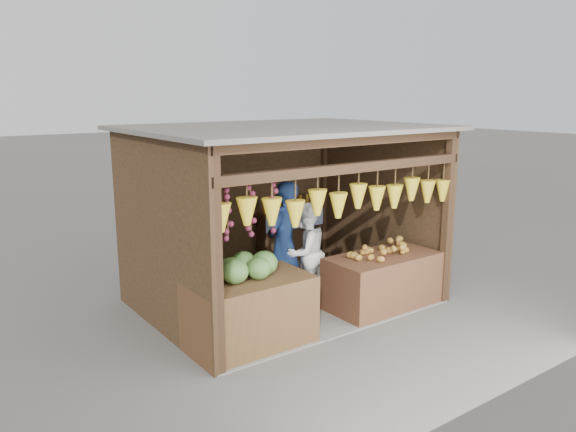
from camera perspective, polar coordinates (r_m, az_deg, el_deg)
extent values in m
plane|color=#514F49|center=(8.71, -0.36, -8.59)|extent=(80.00, 80.00, 0.00)
cube|color=slate|center=(8.71, -0.36, -8.53)|extent=(4.00, 3.00, 0.02)
cube|color=black|center=(9.57, -5.60, 1.37)|extent=(4.00, 0.06, 2.60)
cube|color=black|center=(7.39, -13.11, -2.18)|extent=(0.06, 3.00, 2.60)
cube|color=black|center=(9.61, 9.38, 1.31)|extent=(0.06, 3.00, 2.60)
cube|color=#605B54|center=(8.15, -0.38, 8.95)|extent=(4.30, 3.30, 0.06)
cube|color=black|center=(6.16, -7.31, -4.87)|extent=(0.11, 0.11, 2.60)
cube|color=black|center=(8.64, 15.87, -0.24)|extent=(0.11, 0.11, 2.60)
cube|color=black|center=(8.72, -16.45, -0.16)|extent=(0.11, 0.11, 2.60)
cube|color=black|center=(10.62, 3.63, 2.49)|extent=(0.11, 0.11, 2.60)
cube|color=black|center=(7.07, 6.44, 4.86)|extent=(4.00, 0.12, 0.12)
cube|color=black|center=(7.04, 6.51, 7.61)|extent=(4.00, 0.12, 0.12)
cube|color=#382314|center=(10.02, 0.19, 0.46)|extent=(1.25, 0.30, 0.05)
cube|color=#382314|center=(9.82, -2.57, -2.95)|extent=(0.05, 0.28, 1.05)
cube|color=#382314|center=(10.49, 2.78, -1.96)|extent=(0.05, 0.28, 1.05)
cube|color=blue|center=(9.92, 0.74, -0.43)|extent=(1.25, 0.02, 0.30)
cube|color=#472A17|center=(7.10, -3.87, -9.79)|extent=(1.55, 0.85, 0.88)
cube|color=#472817|center=(8.47, 9.55, -6.53)|extent=(1.69, 0.85, 0.79)
cube|color=black|center=(7.99, -11.60, -9.67)|extent=(0.32, 0.32, 0.30)
imported|color=navy|center=(8.31, -0.46, -2.83)|extent=(0.81, 0.69, 1.87)
imported|color=white|center=(8.45, 1.75, -3.76)|extent=(0.82, 0.67, 1.54)
imported|color=brown|center=(7.75, -11.83, -4.75)|extent=(0.65, 0.63, 1.13)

